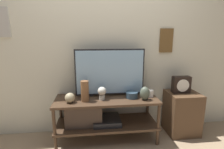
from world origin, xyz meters
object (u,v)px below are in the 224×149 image
at_px(vase_urn_stoneware, 145,93).
at_px(vase_tall_ceramic, 85,91).
at_px(candle_jar, 150,93).
at_px(vase_wide_bowl, 132,95).
at_px(television, 110,72).
at_px(decorative_bust, 102,92).
at_px(vase_round_glass, 70,98).
at_px(mantel_clock, 181,85).

height_order(vase_urn_stoneware, vase_tall_ceramic, vase_tall_ceramic).
relative_size(vase_urn_stoneware, candle_jar, 1.88).
distance_m(vase_wide_bowl, vase_tall_ceramic, 0.62).
bearing_deg(television, decorative_bust, -128.46).
xyz_separation_m(television, vase_urn_stoneware, (0.42, -0.22, -0.24)).
xyz_separation_m(vase_tall_ceramic, decorative_bust, (0.21, 0.03, -0.03)).
relative_size(vase_round_glass, vase_tall_ceramic, 0.47).
relative_size(vase_round_glass, decorative_bust, 0.73).
height_order(vase_urn_stoneware, decorative_bust, vase_urn_stoneware).
xyz_separation_m(vase_urn_stoneware, vase_tall_ceramic, (-0.75, 0.04, 0.04)).
bearing_deg(vase_tall_ceramic, television, 28.06).
relative_size(television, vase_round_glass, 7.50).
height_order(vase_wide_bowl, mantel_clock, mantel_clock).
height_order(vase_urn_stoneware, candle_jar, vase_urn_stoneware).
xyz_separation_m(vase_round_glass, vase_tall_ceramic, (0.18, 0.03, 0.07)).
bearing_deg(decorative_bust, television, 51.54).
height_order(vase_tall_ceramic, mantel_clock, vase_tall_ceramic).
distance_m(vase_urn_stoneware, vase_wide_bowl, 0.18).
bearing_deg(vase_urn_stoneware, candle_jar, 44.74).
xyz_separation_m(vase_urn_stoneware, mantel_clock, (0.57, 0.17, 0.05)).
bearing_deg(mantel_clock, decorative_bust, -174.89).
distance_m(vase_tall_ceramic, candle_jar, 0.87).
distance_m(vase_round_glass, vase_wide_bowl, 0.79).
bearing_deg(mantel_clock, vase_wide_bowl, -173.81).
distance_m(television, decorative_bust, 0.30).
bearing_deg(candle_jar, television, 167.88).
bearing_deg(vase_tall_ceramic, vase_urn_stoneware, -3.31).
relative_size(vase_tall_ceramic, decorative_bust, 1.54).
relative_size(decorative_bust, mantel_clock, 0.69).
height_order(television, vase_tall_ceramic, television).
height_order(vase_urn_stoneware, vase_wide_bowl, vase_urn_stoneware).
distance_m(vase_tall_ceramic, mantel_clock, 1.33).
distance_m(television, vase_round_glass, 0.61).
height_order(candle_jar, decorative_bust, decorative_bust).
relative_size(television, vase_wide_bowl, 5.94).
height_order(vase_wide_bowl, decorative_bust, decorative_bust).
distance_m(candle_jar, mantel_clock, 0.48).
bearing_deg(decorative_bust, vase_tall_ceramic, -173.01).
xyz_separation_m(candle_jar, mantel_clock, (0.46, 0.06, 0.09)).
relative_size(vase_urn_stoneware, decorative_bust, 1.02).
bearing_deg(candle_jar, vase_round_glass, -174.90).
distance_m(vase_urn_stoneware, vase_round_glass, 0.94).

